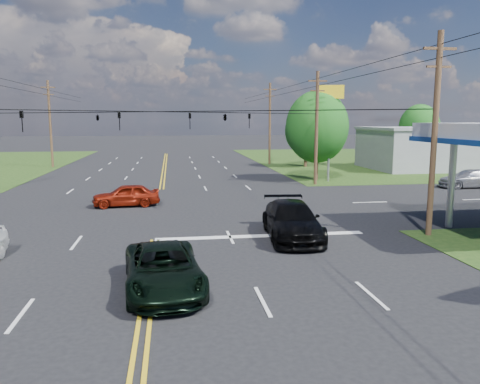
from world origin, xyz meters
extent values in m
plane|color=black|center=(0.00, 12.00, 0.00)|extent=(280.00, 280.00, 0.00)
cube|color=#1A3A12|center=(35.00, 44.00, 0.00)|extent=(46.00, 48.00, 0.03)
cube|color=silver|center=(5.00, 4.00, 0.00)|extent=(10.00, 0.50, 0.02)
cube|color=gray|center=(30.00, 32.00, 2.20)|extent=(14.00, 10.00, 4.40)
cylinder|color=#A5A5AA|center=(15.00, 4.50, 2.33)|extent=(0.36, 0.36, 4.65)
cylinder|color=#48321E|center=(13.00, 3.00, 4.75)|extent=(0.28, 0.28, 9.50)
cube|color=#48321E|center=(13.00, 3.00, 8.70)|extent=(1.60, 0.12, 0.12)
cube|color=#48321E|center=(13.00, 3.00, 7.90)|extent=(1.20, 0.10, 0.10)
cylinder|color=#48321E|center=(13.00, 21.00, 4.75)|extent=(0.28, 0.28, 9.50)
cube|color=#48321E|center=(13.00, 21.00, 8.70)|extent=(1.60, 0.12, 0.12)
cube|color=#48321E|center=(13.00, 21.00, 7.90)|extent=(1.20, 0.10, 0.10)
cylinder|color=#48321E|center=(-13.00, 40.00, 5.00)|extent=(0.28, 0.28, 10.00)
cube|color=#48321E|center=(-13.00, 40.00, 9.20)|extent=(1.60, 0.12, 0.12)
cube|color=#48321E|center=(-13.00, 40.00, 8.40)|extent=(1.20, 0.10, 0.10)
cylinder|color=#48321E|center=(13.00, 40.00, 5.00)|extent=(0.28, 0.28, 10.00)
cube|color=#48321E|center=(13.00, 40.00, 9.20)|extent=(1.60, 0.12, 0.12)
cube|color=#48321E|center=(13.00, 40.00, 8.40)|extent=(1.20, 0.10, 0.10)
imported|color=black|center=(-6.50, 7.50, 5.42)|extent=(0.17, 0.21, 1.05)
imported|color=black|center=(-2.08, 10.56, 5.42)|extent=(0.17, 0.21, 1.05)
imported|color=black|center=(2.08, 13.44, 5.42)|extent=(0.17, 0.21, 1.05)
imported|color=black|center=(6.50, 16.50, 5.42)|extent=(0.17, 0.21, 1.05)
imported|color=black|center=(-3.90, 14.70, 5.70)|extent=(1.24, 0.26, 0.50)
imported|color=black|center=(3.90, 9.30, 5.70)|extent=(1.24, 0.26, 0.50)
cylinder|color=black|center=(13.00, 10.00, 8.90)|extent=(0.04, 100.00, 0.04)
cylinder|color=black|center=(13.00, 10.00, 8.30)|extent=(0.04, 100.00, 0.04)
cylinder|color=#48321E|center=(14.00, 24.00, 1.65)|extent=(0.36, 0.36, 3.30)
ellipsoid|color=#134716|center=(14.00, 24.00, 4.88)|extent=(5.70, 5.70, 6.60)
cylinder|color=#48321E|center=(16.50, 36.00, 1.43)|extent=(0.36, 0.36, 2.86)
ellipsoid|color=#134716|center=(16.50, 36.00, 4.23)|extent=(4.94, 4.94, 5.72)
cylinder|color=#48321E|center=(34.00, 42.00, 1.54)|extent=(0.36, 0.36, 3.08)
ellipsoid|color=#134716|center=(34.00, 42.00, 4.55)|extent=(5.32, 5.32, 6.16)
imported|color=black|center=(0.50, -2.56, 0.72)|extent=(2.86, 5.40, 1.45)
imported|color=black|center=(6.37, 3.50, 0.84)|extent=(2.80, 5.95, 1.68)
imported|color=maroon|center=(-2.10, 13.00, 0.72)|extent=(4.36, 2.10, 1.44)
imported|color=#A6A5AA|center=(25.03, 17.50, 0.74)|extent=(5.18, 2.24, 1.49)
cylinder|color=#A5A5AA|center=(14.75, 22.80, 4.26)|extent=(0.20, 0.20, 8.53)
cube|color=yellow|center=(14.75, 22.80, 7.93)|extent=(2.32, 0.88, 1.17)
camera|label=1|loc=(0.84, -17.36, 5.50)|focal=35.00mm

